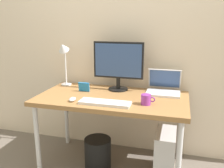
{
  "coord_description": "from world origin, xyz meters",
  "views": [
    {
      "loc": [
        0.59,
        -2.11,
        1.42
      ],
      "look_at": [
        0.0,
        0.0,
        0.85
      ],
      "focal_mm": 39.34,
      "sensor_mm": 36.0,
      "label": 1
    }
  ],
  "objects_px": {
    "laptop": "(164,87)",
    "keyboard": "(105,103)",
    "desk": "(112,103)",
    "monitor": "(118,63)",
    "coffee_mug": "(146,99)",
    "computer_tower": "(165,153)",
    "desk_lamp": "(64,54)",
    "photo_frame": "(84,87)",
    "wastebasket": "(98,153)",
    "mouse": "(72,99)"
  },
  "relations": [
    {
      "from": "desk",
      "to": "mouse",
      "type": "height_order",
      "value": "mouse"
    },
    {
      "from": "laptop",
      "to": "keyboard",
      "type": "bearing_deg",
      "value": -133.36
    },
    {
      "from": "mouse",
      "to": "photo_frame",
      "type": "bearing_deg",
      "value": 92.45
    },
    {
      "from": "desk_lamp",
      "to": "computer_tower",
      "type": "xyz_separation_m",
      "value": [
        1.11,
        -0.22,
        -0.86
      ]
    },
    {
      "from": "monitor",
      "to": "desk_lamp",
      "type": "bearing_deg",
      "value": 179.91
    },
    {
      "from": "keyboard",
      "to": "laptop",
      "type": "bearing_deg",
      "value": 46.64
    },
    {
      "from": "desk",
      "to": "computer_tower",
      "type": "xyz_separation_m",
      "value": [
        0.51,
        0.01,
        -0.45
      ]
    },
    {
      "from": "laptop",
      "to": "desk_lamp",
      "type": "relative_size",
      "value": 0.67
    },
    {
      "from": "laptop",
      "to": "keyboard",
      "type": "relative_size",
      "value": 0.73
    },
    {
      "from": "wastebasket",
      "to": "laptop",
      "type": "bearing_deg",
      "value": 28.73
    },
    {
      "from": "desk",
      "to": "wastebasket",
      "type": "bearing_deg",
      "value": -153.13
    },
    {
      "from": "desk",
      "to": "photo_frame",
      "type": "distance_m",
      "value": 0.34
    },
    {
      "from": "desk",
      "to": "coffee_mug",
      "type": "height_order",
      "value": "coffee_mug"
    },
    {
      "from": "laptop",
      "to": "wastebasket",
      "type": "relative_size",
      "value": 1.07
    },
    {
      "from": "keyboard",
      "to": "computer_tower",
      "type": "height_order",
      "value": "keyboard"
    },
    {
      "from": "desk",
      "to": "photo_frame",
      "type": "bearing_deg",
      "value": 165.56
    },
    {
      "from": "desk_lamp",
      "to": "mouse",
      "type": "relative_size",
      "value": 5.34
    },
    {
      "from": "desk_lamp",
      "to": "photo_frame",
      "type": "height_order",
      "value": "desk_lamp"
    },
    {
      "from": "desk_lamp",
      "to": "keyboard",
      "type": "bearing_deg",
      "value": -37.66
    },
    {
      "from": "desk_lamp",
      "to": "keyboard",
      "type": "height_order",
      "value": "desk_lamp"
    },
    {
      "from": "desk",
      "to": "laptop",
      "type": "bearing_deg",
      "value": 29.24
    },
    {
      "from": "desk",
      "to": "computer_tower",
      "type": "height_order",
      "value": "desk"
    },
    {
      "from": "laptop",
      "to": "photo_frame",
      "type": "bearing_deg",
      "value": -167.21
    },
    {
      "from": "desk",
      "to": "keyboard",
      "type": "relative_size",
      "value": 3.15
    },
    {
      "from": "computer_tower",
      "to": "mouse",
      "type": "bearing_deg",
      "value": -163.76
    },
    {
      "from": "monitor",
      "to": "laptop",
      "type": "height_order",
      "value": "monitor"
    },
    {
      "from": "keyboard",
      "to": "wastebasket",
      "type": "relative_size",
      "value": 1.47
    },
    {
      "from": "keyboard",
      "to": "computer_tower",
      "type": "relative_size",
      "value": 1.05
    },
    {
      "from": "desk",
      "to": "laptop",
      "type": "distance_m",
      "value": 0.53
    },
    {
      "from": "coffee_mug",
      "to": "photo_frame",
      "type": "relative_size",
      "value": 1.08
    },
    {
      "from": "wastebasket",
      "to": "monitor",
      "type": "bearing_deg",
      "value": 66.94
    },
    {
      "from": "desk_lamp",
      "to": "monitor",
      "type": "bearing_deg",
      "value": -0.09
    },
    {
      "from": "laptop",
      "to": "computer_tower",
      "type": "xyz_separation_m",
      "value": [
        0.06,
        -0.24,
        -0.57
      ]
    },
    {
      "from": "photo_frame",
      "to": "computer_tower",
      "type": "height_order",
      "value": "photo_frame"
    },
    {
      "from": "desk_lamp",
      "to": "keyboard",
      "type": "distance_m",
      "value": 0.82
    },
    {
      "from": "monitor",
      "to": "wastebasket",
      "type": "relative_size",
      "value": 1.68
    },
    {
      "from": "desk_lamp",
      "to": "coffee_mug",
      "type": "distance_m",
      "value": 1.05
    },
    {
      "from": "desk",
      "to": "monitor",
      "type": "distance_m",
      "value": 0.41
    },
    {
      "from": "mouse",
      "to": "desk",
      "type": "bearing_deg",
      "value": 36.97
    },
    {
      "from": "mouse",
      "to": "coffee_mug",
      "type": "relative_size",
      "value": 0.76
    },
    {
      "from": "wastebasket",
      "to": "keyboard",
      "type": "bearing_deg",
      "value": -51.4
    },
    {
      "from": "photo_frame",
      "to": "wastebasket",
      "type": "height_order",
      "value": "photo_frame"
    },
    {
      "from": "computer_tower",
      "to": "coffee_mug",
      "type": "bearing_deg",
      "value": -139.93
    },
    {
      "from": "desk",
      "to": "coffee_mug",
      "type": "xyz_separation_m",
      "value": [
        0.34,
        -0.14,
        0.11
      ]
    },
    {
      "from": "desk",
      "to": "mouse",
      "type": "relative_size",
      "value": 15.42
    },
    {
      "from": "desk",
      "to": "monitor",
      "type": "relative_size",
      "value": 2.75
    },
    {
      "from": "laptop",
      "to": "keyboard",
      "type": "distance_m",
      "value": 0.66
    },
    {
      "from": "coffee_mug",
      "to": "keyboard",
      "type": "bearing_deg",
      "value": -165.22
    },
    {
      "from": "laptop",
      "to": "wastebasket",
      "type": "xyz_separation_m",
      "value": [
        -0.58,
        -0.32,
        -0.63
      ]
    },
    {
      "from": "laptop",
      "to": "desk_lamp",
      "type": "xyz_separation_m",
      "value": [
        -1.05,
        -0.02,
        0.29
      ]
    }
  ]
}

